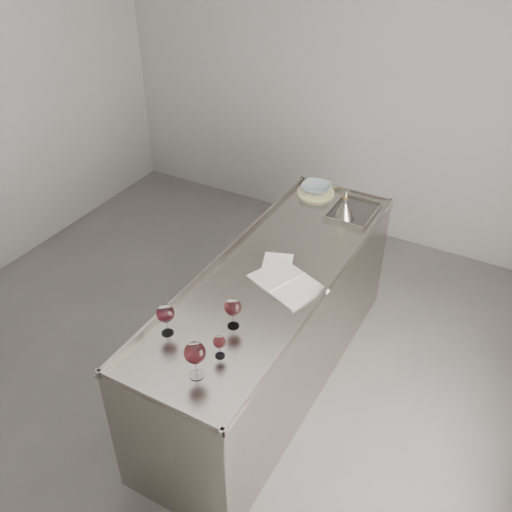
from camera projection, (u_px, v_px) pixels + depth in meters
The scene contains 11 objects.
room_shell at pixel (174, 210), 3.29m from camera, with size 4.54×5.04×2.84m.
counter at pixel (272, 327), 3.85m from camera, with size 0.77×2.42×0.97m.
wine_glass_left at pixel (165, 314), 3.04m from camera, with size 0.10×0.10×0.19m.
wine_glass_middle at pixel (233, 308), 3.09m from camera, with size 0.10×0.10×0.19m.
wine_glass_right at pixel (195, 354), 2.78m from camera, with size 0.11×0.11×0.22m.
wine_glass_small at pixel (219, 342), 2.92m from camera, with size 0.07×0.07×0.14m.
notebook at pixel (287, 283), 3.47m from camera, with size 0.51×0.44×0.02m.
loose_paper_top at pixel (277, 265), 3.63m from camera, with size 0.19×0.27×0.00m, color silver.
trivet at pixel (316, 192), 4.39m from camera, with size 0.28×0.28×0.02m, color #EDE899.
ceramic_bowl at pixel (316, 188), 4.37m from camera, with size 0.23×0.23×0.06m, color #91A1A8.
wine_funnel at pixel (344, 211), 4.05m from camera, with size 0.16×0.16×0.23m.
Camera 1 is at (1.80, -2.25, 3.09)m, focal length 40.00 mm.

